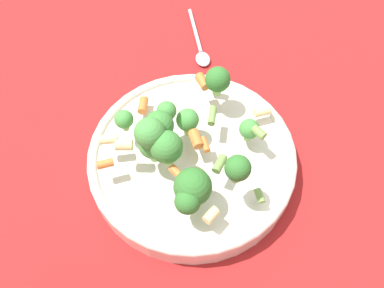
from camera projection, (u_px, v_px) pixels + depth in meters
ground_plane at (192, 165)px, 0.56m from camera, size 3.00×3.00×0.00m
bowl at (192, 157)px, 0.54m from camera, size 0.30×0.30×0.04m
pasta_salad at (182, 143)px, 0.48m from camera, size 0.23×0.25×0.09m
spoon at (200, 48)px, 0.69m from camera, size 0.16×0.03×0.01m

